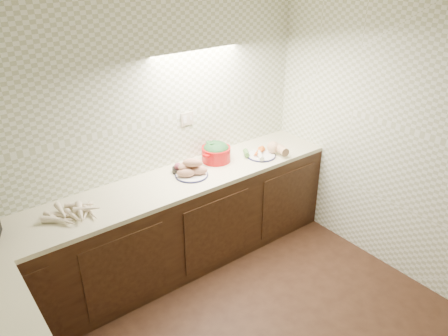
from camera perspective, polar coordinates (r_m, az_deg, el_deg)
room at (r=2.34m, az=7.56°, el=-1.45°), size 3.60×3.60×2.60m
counter at (r=3.21m, az=-12.33°, el=-19.15°), size 3.60×3.60×0.90m
parsnip_pile at (r=3.51m, az=-18.86°, el=-5.54°), size 0.36×0.40×0.08m
sweet_potato_plate at (r=3.90m, az=-4.34°, el=-0.16°), size 0.30×0.30×0.17m
onion_bowl at (r=3.98m, az=-5.89°, el=-0.08°), size 0.13×0.13×0.10m
dutch_oven at (r=4.15m, az=-1.04°, el=2.13°), size 0.35×0.35×0.19m
veg_plate at (r=4.31m, az=5.55°, el=2.26°), size 0.41×0.32×0.13m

